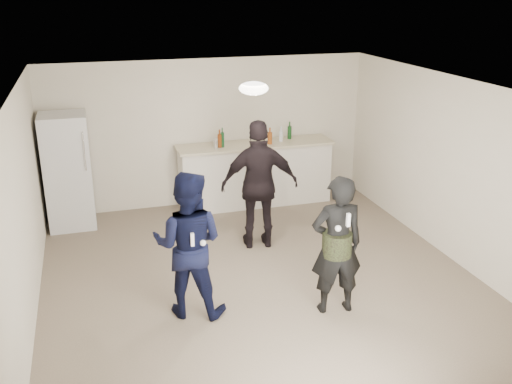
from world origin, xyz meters
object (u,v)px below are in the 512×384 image
object	(u,v)px
woman	(337,245)
spectator	(260,185)
counter	(255,175)
fridge	(68,171)
man	(188,245)
shaker	(216,143)

from	to	relation	value
woman	spectator	bearing A→B (deg)	-75.15
counter	spectator	size ratio (longest dim) A/B	1.38
fridge	man	size ratio (longest dim) A/B	1.04
man	spectator	xyz separation A→B (m)	(1.31, 1.50, 0.08)
counter	shaker	bearing A→B (deg)	-172.45
woman	counter	bearing A→B (deg)	-86.25
fridge	spectator	bearing A→B (deg)	-31.09
counter	shaker	distance (m)	0.97
counter	woman	xyz separation A→B (m)	(-0.11, -3.61, 0.31)
woman	spectator	xyz separation A→B (m)	(-0.32, 1.95, 0.11)
spectator	fridge	bearing A→B (deg)	-22.08
counter	fridge	distance (m)	3.09
fridge	man	world-z (taller)	fridge
counter	woman	world-z (taller)	woman
fridge	man	bearing A→B (deg)	-66.75
man	shaker	bearing A→B (deg)	-85.06
fridge	shaker	size ratio (longest dim) A/B	10.59
shaker	woman	xyz separation A→B (m)	(0.60, -3.51, -0.34)
fridge	spectator	xyz separation A→B (m)	(2.63, -1.59, 0.04)
fridge	man	distance (m)	3.36
counter	shaker	xyz separation A→B (m)	(-0.71, -0.09, 0.65)
shaker	man	size ratio (longest dim) A/B	0.10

